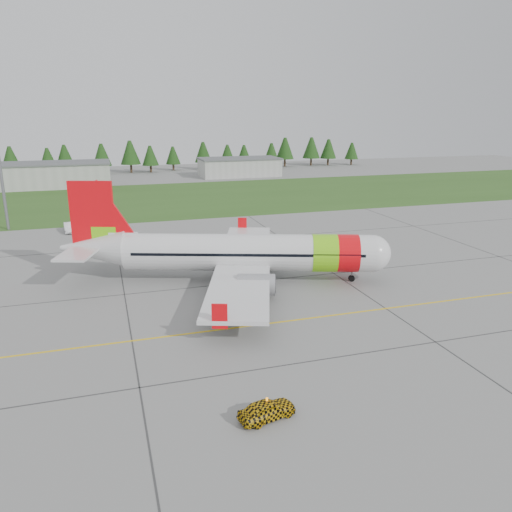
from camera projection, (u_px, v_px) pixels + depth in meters
name	position (u px, v px, depth m)	size (l,w,h in m)	color
ground	(330.00, 358.00, 40.10)	(320.00, 320.00, 0.00)	gray
aircraft	(240.00, 253.00, 57.88)	(37.17, 35.25, 11.65)	silver
follow_me_car	(267.00, 392.00, 31.71)	(1.55, 1.32, 3.86)	yellow
service_van	(69.00, 218.00, 81.98)	(1.63, 1.54, 4.69)	silver
grass_strip	(177.00, 198.00, 115.34)	(320.00, 50.00, 0.03)	#30561E
taxi_guideline	(293.00, 320.00, 47.44)	(120.00, 0.25, 0.02)	gold
hangar_west	(47.00, 176.00, 131.66)	(32.00, 14.00, 6.00)	#A8A8A3
hangar_east	(239.00, 168.00, 154.79)	(24.00, 12.00, 5.20)	#A8A8A3
floodlight_mast	(0.00, 170.00, 81.43)	(0.50, 0.50, 20.00)	slate
treeline	(151.00, 157.00, 165.35)	(160.00, 8.00, 10.00)	#1C3F14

